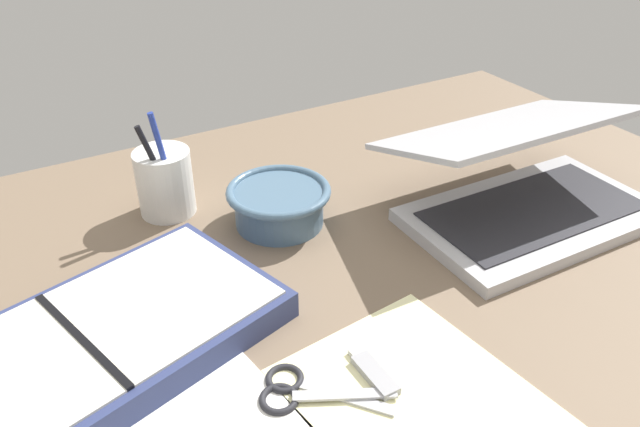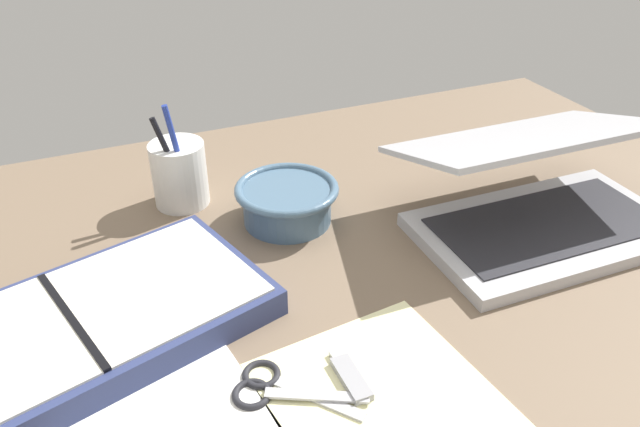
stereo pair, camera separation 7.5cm
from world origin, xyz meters
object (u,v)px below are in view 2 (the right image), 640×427
at_px(planner, 75,331).
at_px(scissors, 272,387).
at_px(laptop, 539,197).
at_px(pen_cup, 179,174).
at_px(bowl, 287,201).

xyz_separation_m(planner, scissors, (0.17, -0.14, -0.01)).
bearing_deg(planner, laptop, -16.61).
bearing_deg(planner, pen_cup, 39.75).
height_order(laptop, scissors, laptop).
xyz_separation_m(laptop, scissors, (-0.43, -0.13, -0.04)).
distance_m(bowl, scissors, 0.31).
relative_size(bowl, pen_cup, 0.89).
relative_size(laptop, pen_cup, 2.16).
distance_m(laptop, pen_cup, 0.50).
bearing_deg(planner, bowl, 9.81).
bearing_deg(laptop, pen_cup, 150.42).
relative_size(bowl, scissors, 1.16).
bearing_deg(scissors, planner, 179.16).
relative_size(laptop, scissors, 2.83).
bearing_deg(planner, scissors, -56.00).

